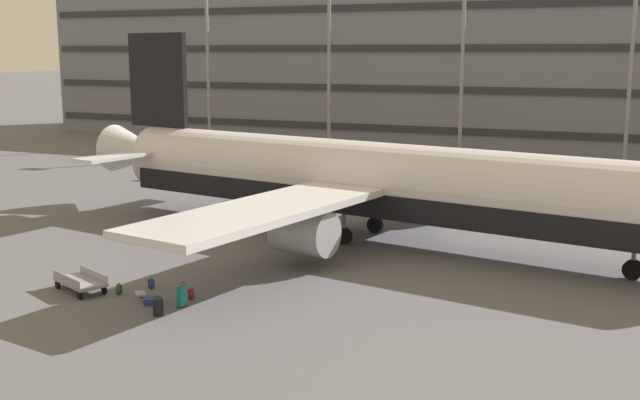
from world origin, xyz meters
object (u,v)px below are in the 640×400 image
object	(u,v)px
backpack_red	(192,294)
baggage_cart	(80,282)
suitcase_purple	(153,301)
backpack_black	(151,284)
suitcase_upright	(140,295)
suitcase_laid_flat	(182,296)
suitcase_scuffed	(158,307)
airliner	(376,182)
backpack_large	(118,289)

from	to	relation	value
backpack_red	baggage_cart	world-z (taller)	baggage_cart
suitcase_purple	backpack_black	bearing A→B (deg)	127.28
suitcase_upright	suitcase_purple	bearing A→B (deg)	-28.01
suitcase_purple	backpack_black	distance (m)	2.17
suitcase_laid_flat	backpack_black	distance (m)	2.99
backpack_black	backpack_red	xyz separation A→B (m)	(2.46, -0.59, 0.01)
suitcase_scuffed	baggage_cart	size ratio (longest dim) A/B	0.25
airliner	backpack_black	world-z (taller)	airliner
suitcase_purple	backpack_large	size ratio (longest dim) A/B	1.53
suitcase_laid_flat	backpack_black	size ratio (longest dim) A/B	1.96
airliner	backpack_large	distance (m)	15.40
suitcase_scuffed	backpack_red	world-z (taller)	suitcase_scuffed
suitcase_upright	backpack_red	world-z (taller)	backpack_red
suitcase_laid_flat	backpack_large	distance (m)	3.41
backpack_black	baggage_cart	distance (m)	3.00
suitcase_purple	baggage_cart	distance (m)	3.91
suitcase_laid_flat	baggage_cart	distance (m)	5.16
airliner	suitcase_scuffed	xyz separation A→B (m)	(-3.29, -15.26, -2.85)
suitcase_purple	backpack_black	size ratio (longest dim) A/B	1.50
suitcase_laid_flat	backpack_large	xyz separation A→B (m)	(-3.39, 0.29, -0.21)
suitcase_laid_flat	suitcase_scuffed	xyz separation A→B (m)	(-0.18, -1.34, -0.09)
backpack_red	suitcase_upright	bearing A→B (deg)	-164.61
baggage_cart	suitcase_laid_flat	bearing A→B (deg)	0.24
backpack_large	backpack_red	size ratio (longest dim) A/B	0.93
backpack_large	suitcase_upright	bearing A→B (deg)	1.25
backpack_black	suitcase_scuffed	bearing A→B (deg)	-49.79
suitcase_laid_flat	suitcase_purple	size ratio (longest dim) A/B	1.31
backpack_black	suitcase_upright	bearing A→B (deg)	-75.65
airliner	suitcase_laid_flat	xyz separation A→B (m)	(-3.10, -13.93, -2.77)
suitcase_scuffed	backpack_black	xyz separation A→B (m)	(-2.40, 2.84, -0.12)
backpack_large	suitcase_scuffed	bearing A→B (deg)	-26.87
suitcase_purple	baggage_cart	bearing A→B (deg)	177.05
airliner	backpack_black	distance (m)	13.98
suitcase_upright	baggage_cart	world-z (taller)	baggage_cart
suitcase_laid_flat	suitcase_purple	bearing A→B (deg)	-170.09
backpack_black	backpack_red	size ratio (longest dim) A/B	0.96
suitcase_scuffed	suitcase_purple	bearing A→B (deg)	134.28
airliner	backpack_large	bearing A→B (deg)	-115.47
backpack_large	suitcase_laid_flat	bearing A→B (deg)	-4.88
backpack_red	backpack_black	bearing A→B (deg)	166.43
baggage_cart	backpack_black	bearing A→B (deg)	30.56
suitcase_purple	backpack_large	world-z (taller)	backpack_large
suitcase_scuffed	baggage_cart	xyz separation A→B (m)	(-4.98, 1.31, 0.07)
suitcase_scuffed	backpack_large	distance (m)	3.60
suitcase_laid_flat	backpack_red	world-z (taller)	suitcase_laid_flat
suitcase_upright	suitcase_laid_flat	bearing A→B (deg)	-7.85
suitcase_laid_flat	suitcase_scuffed	world-z (taller)	suitcase_laid_flat
backpack_red	backpack_large	bearing A→B (deg)	-169.30
airliner	suitcase_laid_flat	size ratio (longest dim) A/B	38.91
suitcase_laid_flat	suitcase_scuffed	bearing A→B (deg)	-97.86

